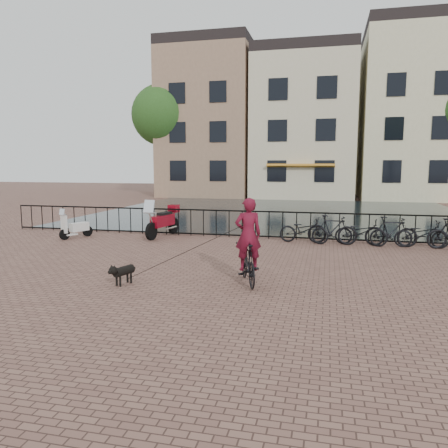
% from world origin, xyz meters
% --- Properties ---
extents(ground, '(100.00, 100.00, 0.00)m').
position_xyz_m(ground, '(0.00, 0.00, 0.00)').
color(ground, brown).
rests_on(ground, ground).
extents(canal_water, '(20.00, 20.00, 0.00)m').
position_xyz_m(canal_water, '(0.00, 17.30, 0.00)').
color(canal_water, black).
rests_on(canal_water, ground).
extents(railing, '(20.00, 0.05, 1.02)m').
position_xyz_m(railing, '(0.00, 8.00, 0.50)').
color(railing, black).
rests_on(railing, ground).
extents(canal_house_left, '(7.50, 9.00, 12.80)m').
position_xyz_m(canal_house_left, '(-7.50, 30.00, 6.40)').
color(canal_house_left, '#8C6951').
rests_on(canal_house_left, ground).
extents(canal_house_mid, '(8.00, 9.50, 11.80)m').
position_xyz_m(canal_house_mid, '(0.50, 30.00, 5.90)').
color(canal_house_mid, beige).
rests_on(canal_house_mid, ground).
extents(canal_house_right, '(7.00, 9.00, 13.30)m').
position_xyz_m(canal_house_right, '(8.50, 30.00, 6.65)').
color(canal_house_right, beige).
rests_on(canal_house_right, ground).
extents(tree_far_left, '(5.04, 5.04, 9.27)m').
position_xyz_m(tree_far_left, '(-11.00, 27.00, 6.73)').
color(tree_far_left, black).
rests_on(tree_far_left, ground).
extents(cyclist, '(1.04, 1.75, 2.31)m').
position_xyz_m(cyclist, '(0.85, 1.82, 0.88)').
color(cyclist, black).
rests_on(cyclist, ground).
extents(dog, '(0.47, 0.79, 0.51)m').
position_xyz_m(dog, '(-1.90, 1.10, 0.25)').
color(dog, black).
rests_on(dog, ground).
extents(motorcycle, '(0.84, 2.14, 1.49)m').
position_xyz_m(motorcycle, '(-3.45, 7.50, 0.75)').
color(motorcycle, maroon).
rests_on(motorcycle, ground).
extents(scooter, '(0.83, 1.29, 1.16)m').
position_xyz_m(scooter, '(-6.48, 6.49, 0.58)').
color(scooter, silver).
rests_on(scooter, ground).
extents(parked_bike_0, '(1.79, 0.88, 0.90)m').
position_xyz_m(parked_bike_0, '(1.80, 7.40, 0.45)').
color(parked_bike_0, black).
rests_on(parked_bike_0, ground).
extents(parked_bike_1, '(1.71, 0.65, 1.00)m').
position_xyz_m(parked_bike_1, '(2.75, 7.40, 0.50)').
color(parked_bike_1, black).
rests_on(parked_bike_1, ground).
extents(parked_bike_2, '(1.78, 0.83, 0.90)m').
position_xyz_m(parked_bike_2, '(3.70, 7.40, 0.45)').
color(parked_bike_2, black).
rests_on(parked_bike_2, ground).
extents(parked_bike_3, '(1.68, 0.51, 1.00)m').
position_xyz_m(parked_bike_3, '(4.65, 7.40, 0.50)').
color(parked_bike_3, black).
rests_on(parked_bike_3, ground).
extents(parked_bike_4, '(1.72, 0.62, 0.90)m').
position_xyz_m(parked_bike_4, '(5.60, 7.40, 0.45)').
color(parked_bike_4, black).
rests_on(parked_bike_4, ground).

